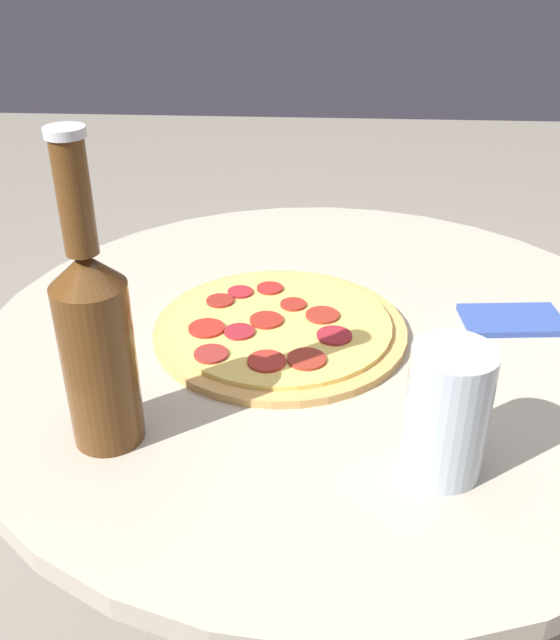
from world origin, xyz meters
name	(u,v)px	position (x,y,z in m)	size (l,w,h in m)	color
table	(322,461)	(0.00, 0.00, 0.55)	(0.85, 0.85, 0.75)	#B2A893
pizza	(279,329)	(-0.06, 0.00, 0.76)	(0.31, 0.31, 0.02)	tan
beer_bottle	(96,338)	(-0.21, -0.21, 0.86)	(0.07, 0.07, 0.31)	#563314
drinking_glass	(447,412)	(0.11, -0.23, 0.82)	(0.08, 0.08, 0.13)	#ADBCC6
napkin	(512,320)	(0.23, 0.04, 0.76)	(0.13, 0.09, 0.01)	#334C99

